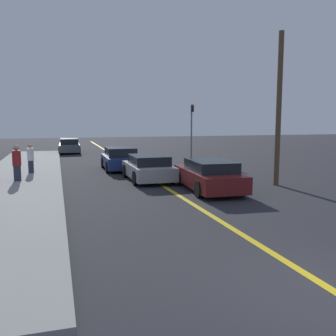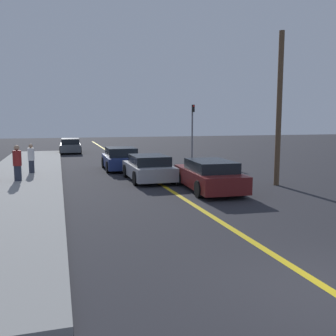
{
  "view_description": "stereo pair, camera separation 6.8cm",
  "coord_description": "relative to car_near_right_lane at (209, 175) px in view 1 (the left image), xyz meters",
  "views": [
    {
      "loc": [
        -4.6,
        -5.02,
        3.01
      ],
      "look_at": [
        -0.27,
        9.49,
        1.05
      ],
      "focal_mm": 40.0,
      "sensor_mm": 36.0,
      "label": 1
    },
    {
      "loc": [
        -4.53,
        -5.04,
        3.01
      ],
      "look_at": [
        -0.27,
        9.49,
        1.05
      ],
      "focal_mm": 40.0,
      "sensor_mm": 36.0,
      "label": 2
    }
  ],
  "objects": [
    {
      "name": "car_far_distant",
      "position": [
        -2.55,
        7.64,
        0.01
      ],
      "size": [
        2.04,
        3.91,
        1.36
      ],
      "rotation": [
        0.0,
        0.0,
        -0.01
      ],
      "color": "navy",
      "rests_on": "ground_plane"
    },
    {
      "name": "traffic_light",
      "position": [
        3.77,
        12.42,
        1.89
      ],
      "size": [
        0.18,
        0.4,
        4.13
      ],
      "color": "slate",
      "rests_on": "ground_plane"
    },
    {
      "name": "pedestrian_far_standing",
      "position": [
        -7.56,
        6.74,
        0.28
      ],
      "size": [
        0.34,
        0.34,
        1.56
      ],
      "color": "#282D3D",
      "rests_on": "sidewalk_left"
    },
    {
      "name": "pedestrian_near_curb",
      "position": [
        -8.0,
        4.09,
        0.34
      ],
      "size": [
        0.39,
        0.39,
        1.68
      ],
      "color": "#282D3D",
      "rests_on": "sidewalk_left"
    },
    {
      "name": "car_ahead_center",
      "position": [
        -1.86,
        3.32,
        -0.02
      ],
      "size": [
        2.03,
        4.2,
        1.27
      ],
      "rotation": [
        0.0,
        0.0,
        0.0
      ],
      "color": "#9E9EA3",
      "rests_on": "ground_plane"
    },
    {
      "name": "car_parked_left_lot",
      "position": [
        -5.08,
        20.62,
        -0.01
      ],
      "size": [
        1.97,
        4.63,
        1.31
      ],
      "rotation": [
        0.0,
        0.0,
        -0.02
      ],
      "color": "#4C5156",
      "rests_on": "ground_plane"
    },
    {
      "name": "car_near_right_lane",
      "position": [
        0.0,
        0.0,
        0.0
      ],
      "size": [
        2.18,
        4.72,
        1.31
      ],
      "rotation": [
        0.0,
        0.0,
        -0.06
      ],
      "color": "maroon",
      "rests_on": "ground_plane"
    },
    {
      "name": "utility_pole",
      "position": [
        3.5,
        0.34,
        2.8
      ],
      "size": [
        0.24,
        0.24,
        6.9
      ],
      "color": "brown",
      "rests_on": "ground_plane"
    },
    {
      "name": "road_center_line",
      "position": [
        -1.58,
        8.41,
        -0.64
      ],
      "size": [
        0.2,
        60.0,
        0.01
      ],
      "color": "gold",
      "rests_on": "ground_plane"
    },
    {
      "name": "sidewalk_left",
      "position": [
        -8.01,
        5.98,
        -0.57
      ],
      "size": [
        4.0,
        31.13,
        0.15
      ],
      "color": "gray",
      "rests_on": "ground_plane"
    }
  ]
}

